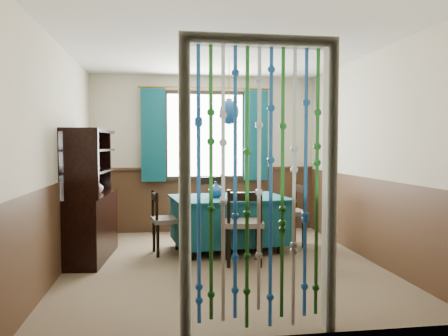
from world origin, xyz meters
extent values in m
plane|color=brown|center=(0.00, 0.00, 0.00)|extent=(4.00, 4.00, 0.00)
plane|color=silver|center=(0.00, 0.00, 2.50)|extent=(4.00, 4.00, 0.00)
plane|color=beige|center=(0.00, 2.00, 1.25)|extent=(3.60, 0.00, 3.60)
plane|color=beige|center=(0.00, -2.00, 1.25)|extent=(3.60, 0.00, 3.60)
plane|color=beige|center=(-1.80, 0.00, 1.25)|extent=(0.00, 4.00, 4.00)
plane|color=beige|center=(1.80, 0.00, 1.25)|extent=(0.00, 4.00, 4.00)
plane|color=#402818|center=(0.00, 1.99, 0.50)|extent=(3.60, 0.00, 3.60)
plane|color=#402818|center=(0.00, -1.99, 0.50)|extent=(3.60, 0.00, 3.60)
plane|color=#402818|center=(-1.79, 0.00, 0.50)|extent=(0.00, 4.00, 4.00)
plane|color=#402818|center=(1.79, 0.00, 0.50)|extent=(0.00, 4.00, 4.00)
cube|color=black|center=(0.00, 1.95, 1.55)|extent=(1.32, 0.12, 1.42)
cube|color=#0E3F4A|center=(0.18, 0.64, 0.40)|extent=(1.53, 1.14, 0.56)
cube|color=#0E3F4A|center=(0.18, 0.64, 0.70)|extent=(1.60, 1.20, 0.03)
cylinder|color=black|center=(-0.35, 0.21, 0.07)|extent=(0.07, 0.07, 0.14)
cylinder|color=black|center=(0.80, 0.36, 0.07)|extent=(0.07, 0.07, 0.14)
cylinder|color=black|center=(-0.44, 0.92, 0.07)|extent=(0.07, 0.07, 0.14)
cylinder|color=black|center=(0.72, 1.06, 0.07)|extent=(0.07, 0.07, 0.14)
cylinder|color=black|center=(0.05, -0.20, 0.23)|extent=(0.04, 0.04, 0.45)
cylinder|color=black|center=(0.41, -0.23, 0.23)|extent=(0.04, 0.04, 0.45)
cylinder|color=black|center=(0.09, 0.14, 0.23)|extent=(0.04, 0.04, 0.45)
cylinder|color=black|center=(0.44, 0.11, 0.23)|extent=(0.04, 0.04, 0.45)
cube|color=#5B5549|center=(0.25, -0.05, 0.48)|extent=(0.48, 0.46, 0.06)
cube|color=black|center=(0.23, -0.22, 0.81)|extent=(0.38, 0.08, 0.10)
cylinder|color=black|center=(0.05, -0.21, 0.67)|extent=(0.04, 0.04, 0.44)
cylinder|color=black|center=(0.41, -0.24, 0.67)|extent=(0.04, 0.04, 0.44)
cylinder|color=black|center=(0.21, 1.48, 0.24)|extent=(0.05, 0.05, 0.48)
cylinder|color=black|center=(-0.15, 1.31, 0.24)|extent=(0.05, 0.05, 0.48)
cylinder|color=black|center=(0.37, 1.14, 0.24)|extent=(0.05, 0.05, 0.48)
cylinder|color=black|center=(0.01, 0.98, 0.24)|extent=(0.05, 0.05, 0.48)
cube|color=#5B5549|center=(0.11, 1.23, 0.52)|extent=(0.62, 0.61, 0.06)
cube|color=black|center=(0.03, 1.40, 0.87)|extent=(0.39, 0.21, 0.11)
cylinder|color=black|center=(0.21, 1.49, 0.72)|extent=(0.04, 0.04, 0.47)
cylinder|color=black|center=(-0.15, 1.32, 0.72)|extent=(0.04, 0.04, 0.47)
cylinder|color=black|center=(-0.80, 0.71, 0.20)|extent=(0.04, 0.04, 0.41)
cylinder|color=black|center=(-0.75, 0.39, 0.20)|extent=(0.04, 0.04, 0.41)
cylinder|color=black|center=(-0.51, 0.76, 0.20)|extent=(0.04, 0.04, 0.41)
cylinder|color=black|center=(-0.45, 0.44, 0.20)|extent=(0.04, 0.04, 0.41)
cube|color=#5B5549|center=(-0.63, 0.57, 0.44)|extent=(0.44, 0.46, 0.05)
cube|color=black|center=(-0.79, 0.55, 0.74)|extent=(0.10, 0.34, 0.09)
cylinder|color=black|center=(-0.81, 0.70, 0.61)|extent=(0.04, 0.04, 0.40)
cylinder|color=black|center=(-0.76, 0.39, 0.61)|extent=(0.04, 0.04, 0.40)
cylinder|color=black|center=(1.20, 0.60, 0.22)|extent=(0.04, 0.04, 0.44)
cylinder|color=black|center=(1.18, 0.95, 0.22)|extent=(0.04, 0.04, 0.44)
cylinder|color=black|center=(0.87, 0.59, 0.22)|extent=(0.04, 0.04, 0.44)
cylinder|color=black|center=(0.85, 0.94, 0.22)|extent=(0.04, 0.04, 0.44)
cube|color=#5B5549|center=(1.02, 0.77, 0.47)|extent=(0.43, 0.44, 0.06)
cube|color=black|center=(1.20, 0.77, 0.79)|extent=(0.05, 0.37, 0.10)
cylinder|color=black|center=(1.21, 0.60, 0.66)|extent=(0.04, 0.04, 0.43)
cylinder|color=black|center=(1.19, 0.95, 0.66)|extent=(0.04, 0.04, 0.43)
cube|color=black|center=(-1.56, 0.43, 0.40)|extent=(0.53, 1.25, 0.79)
cube|color=black|center=(-1.56, -0.14, 1.19)|extent=(0.37, 0.08, 0.79)
cube|color=black|center=(-1.56, 1.01, 1.19)|extent=(0.37, 0.08, 0.79)
cube|color=black|center=(-1.56, 0.43, 1.57)|extent=(0.48, 1.24, 0.04)
cube|color=black|center=(-1.75, 0.43, 1.19)|extent=(0.14, 1.19, 0.79)
cube|color=black|center=(-1.53, 0.43, 1.07)|extent=(0.42, 1.16, 0.02)
cube|color=black|center=(-1.53, 0.43, 1.33)|extent=(0.42, 1.16, 0.02)
cylinder|color=olive|center=(0.18, 0.64, 2.16)|extent=(0.01, 0.01, 0.67)
ellipsoid|color=navy|center=(0.18, 0.64, 1.83)|extent=(0.26, 0.26, 0.32)
cylinder|color=olive|center=(0.18, 0.64, 1.98)|extent=(0.08, 0.08, 0.03)
imported|color=navy|center=(0.01, 0.62, 0.81)|extent=(0.24, 0.24, 0.19)
imported|color=beige|center=(-1.51, 0.20, 1.11)|extent=(0.27, 0.27, 0.06)
imported|color=beige|center=(-1.51, 0.65, 0.88)|extent=(0.19, 0.19, 0.18)
camera|label=1|loc=(-0.71, -5.03, 1.39)|focal=35.00mm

